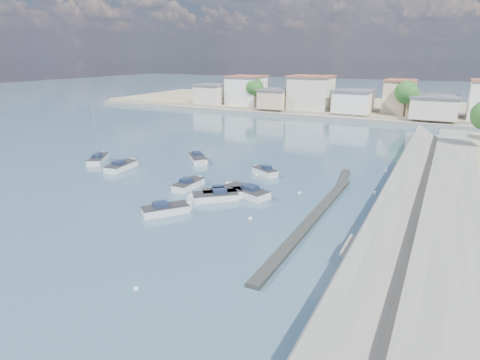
# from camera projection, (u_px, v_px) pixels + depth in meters

# --- Properties ---
(ground) EXTENTS (400.00, 400.00, 0.00)m
(ground) POSITION_uv_depth(u_px,v_px,m) (327.00, 149.00, 66.06)
(ground) COLOR #2F4E5E
(ground) RESTS_ON ground
(seawall_walkway) EXTENTS (5.00, 90.00, 1.80)m
(seawall_walkway) POSITION_uv_depth(u_px,v_px,m) (451.00, 223.00, 34.80)
(seawall_walkway) COLOR slate
(seawall_walkway) RESTS_ON ground
(breakwater) EXTENTS (2.00, 31.02, 0.35)m
(breakwater) POSITION_uv_depth(u_px,v_px,m) (320.00, 209.00, 39.85)
(breakwater) COLOR black
(breakwater) RESTS_ON ground
(far_shore_land) EXTENTS (160.00, 40.00, 1.40)m
(far_shore_land) POSITION_uv_depth(u_px,v_px,m) (380.00, 108.00, 109.87)
(far_shore_land) COLOR gray
(far_shore_land) RESTS_ON ground
(far_shore_quay) EXTENTS (160.00, 2.50, 0.80)m
(far_shore_quay) POSITION_uv_depth(u_px,v_px,m) (364.00, 120.00, 92.18)
(far_shore_quay) COLOR slate
(far_shore_quay) RESTS_ON ground
(far_town) EXTENTS (113.01, 12.80, 8.35)m
(far_town) POSITION_uv_depth(u_px,v_px,m) (420.00, 100.00, 91.13)
(far_town) COLOR beige
(far_town) RESTS_ON far_shore_land
(shore_trees) EXTENTS (74.56, 38.32, 7.92)m
(shore_trees) POSITION_uv_depth(u_px,v_px,m) (405.00, 97.00, 84.33)
(shore_trees) COLOR #38281E
(shore_trees) RESTS_ON ground
(motorboat_a) EXTENTS (1.79, 4.91, 1.48)m
(motorboat_a) POSITION_uv_depth(u_px,v_px,m) (190.00, 184.00, 46.78)
(motorboat_a) COLOR silver
(motorboat_a) RESTS_ON ground
(motorboat_b) EXTENTS (4.46, 4.03, 1.48)m
(motorboat_b) POSITION_uv_depth(u_px,v_px,m) (224.00, 194.00, 43.66)
(motorboat_b) COLOR silver
(motorboat_b) RESTS_ON ground
(motorboat_c) EXTENTS (6.07, 3.68, 1.48)m
(motorboat_c) POSITION_uv_depth(u_px,v_px,m) (245.00, 191.00, 44.38)
(motorboat_c) COLOR silver
(motorboat_c) RESTS_ON ground
(motorboat_d) EXTENTS (4.94, 4.60, 1.48)m
(motorboat_d) POSITION_uv_depth(u_px,v_px,m) (213.00, 197.00, 42.66)
(motorboat_d) COLOR silver
(motorboat_d) RESTS_ON ground
(motorboat_e) EXTENTS (2.60, 5.71, 1.48)m
(motorboat_e) POSITION_uv_depth(u_px,v_px,m) (123.00, 166.00, 54.46)
(motorboat_e) COLOR silver
(motorboat_e) RESTS_ON ground
(motorboat_f) EXTENTS (4.03, 3.06, 1.48)m
(motorboat_f) POSITION_uv_depth(u_px,v_px,m) (264.00, 172.00, 51.90)
(motorboat_f) COLOR silver
(motorboat_f) RESTS_ON ground
(motorboat_g) EXTENTS (4.87, 4.96, 1.48)m
(motorboat_g) POSITION_uv_depth(u_px,v_px,m) (198.00, 159.00, 58.01)
(motorboat_g) COLOR silver
(motorboat_g) RESTS_ON ground
(motorboat_h) EXTENTS (4.13, 4.58, 1.48)m
(motorboat_h) POSITION_uv_depth(u_px,v_px,m) (168.00, 210.00, 39.14)
(motorboat_h) COLOR silver
(motorboat_h) RESTS_ON ground
(sailboat) EXTENTS (4.38, 5.59, 9.00)m
(sailboat) POSITION_uv_depth(u_px,v_px,m) (99.00, 159.00, 58.17)
(sailboat) COLOR silver
(sailboat) RESTS_ON ground
(mooring_buoys) EXTENTS (15.07, 37.57, 0.37)m
(mooring_buoys) POSITION_uv_depth(u_px,v_px,m) (298.00, 198.00, 43.18)
(mooring_buoys) COLOR silver
(mooring_buoys) RESTS_ON ground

